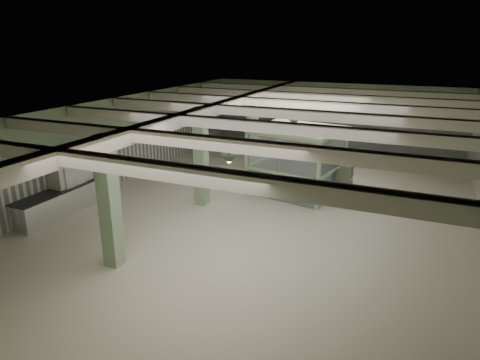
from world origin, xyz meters
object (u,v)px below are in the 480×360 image
at_px(prep_counter, 72,197).
at_px(walkin_cooler, 81,174).
at_px(guard_booth, 297,149).
at_px(filing_cabinet, 345,182).

distance_m(prep_counter, walkin_cooler, 0.94).
relative_size(prep_counter, guard_booth, 1.24).
xyz_separation_m(prep_counter, guard_booth, (6.87, 5.01, 1.32)).
height_order(prep_counter, walkin_cooler, walkin_cooler).
relative_size(walkin_cooler, guard_booth, 0.67).
height_order(prep_counter, filing_cabinet, filing_cabinet).
distance_m(walkin_cooler, filing_cabinet, 9.92).
bearing_deg(walkin_cooler, prep_counter, -82.55).
distance_m(walkin_cooler, guard_booth, 8.24).
relative_size(prep_counter, filing_cabinet, 3.32).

